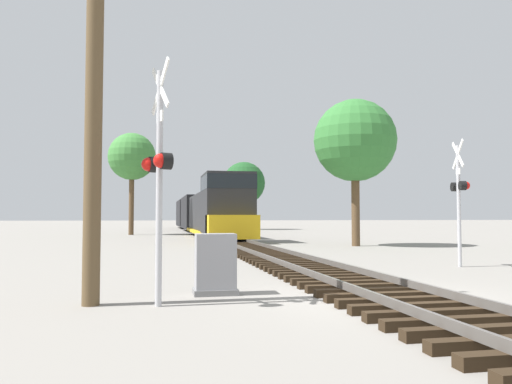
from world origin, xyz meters
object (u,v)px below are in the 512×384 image
tree_mid_background (132,157)px  tree_deep_background (244,183)px  utility_pole (95,36)px  freight_train (200,213)px  crossing_signal_far (459,192)px  tree_far_right (355,141)px  relay_cabinet (215,264)px  crossing_signal_near (158,169)px

tree_mid_background → tree_deep_background: 20.52m
utility_pole → tree_deep_background: bearing=77.0°
freight_train → crossing_signal_far: freight_train is taller
tree_far_right → tree_mid_background: 23.59m
tree_far_right → tree_mid_background: size_ratio=0.89×
relay_cabinet → freight_train: bearing=85.5°
utility_pole → tree_far_right: utility_pole is taller
tree_deep_background → relay_cabinet: bearing=-100.7°
freight_train → utility_pole: 42.47m
relay_cabinet → utility_pole: utility_pole is taller
crossing_signal_near → tree_far_right: bearing=128.7°
crossing_signal_near → tree_far_right: tree_far_right is taller
crossing_signal_near → tree_deep_background: bearing=150.0°
tree_mid_background → tree_deep_background: tree_mid_background is taller
freight_train → tree_deep_background: tree_deep_background is taller
freight_train → crossing_signal_near: bearing=-95.9°
crossing_signal_near → crossing_signal_far: crossing_signal_near is taller
relay_cabinet → tree_mid_background: bearing=95.5°
crossing_signal_near → tree_deep_background: size_ratio=0.53×
freight_train → tree_deep_background: bearing=57.0°
utility_pole → tree_deep_background: (11.97, 51.82, 0.81)m
utility_pole → tree_mid_background: (-0.98, 35.93, 1.91)m
freight_train → tree_mid_background: size_ratio=5.29×
crossing_signal_far → relay_cabinet: crossing_signal_far is taller
crossing_signal_near → utility_pole: size_ratio=0.46×
freight_train → utility_pole: bearing=-97.6°
crossing_signal_far → tree_deep_background: 47.04m
tree_mid_background → tree_deep_background: bearing=50.8°
freight_train → tree_far_right: size_ratio=5.92×
freight_train → relay_cabinet: freight_train is taller
relay_cabinet → tree_deep_background: tree_deep_background is taller
crossing_signal_near → relay_cabinet: bearing=116.3°
crossing_signal_near → tree_far_right: (10.75, 16.57, 3.30)m
utility_pole → tree_mid_background: utility_pole is taller
tree_deep_background → crossing_signal_far: bearing=-91.4°
crossing_signal_far → tree_deep_background: size_ratio=0.48×
relay_cabinet → tree_mid_background: tree_mid_background is taller
crossing_signal_far → relay_cabinet: size_ratio=3.25×
utility_pole → tree_mid_background: bearing=91.6°
crossing_signal_far → tree_mid_background: 33.48m
crossing_signal_near → utility_pole: bearing=-124.3°
tree_deep_background → crossing_signal_near: bearing=-101.7°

